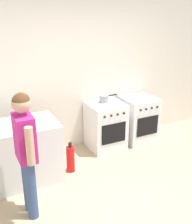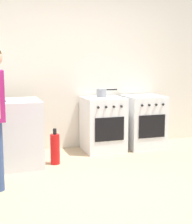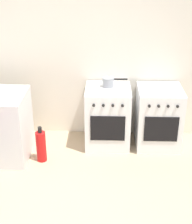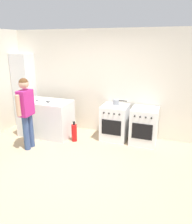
{
  "view_description": "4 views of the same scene",
  "coord_description": "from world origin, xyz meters",
  "px_view_note": "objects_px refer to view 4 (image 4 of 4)",
  "views": [
    {
      "loc": [
        -1.85,
        -2.5,
        2.46
      ],
      "look_at": [
        -0.16,
        0.93,
        1.0
      ],
      "focal_mm": 45.0,
      "sensor_mm": 36.0,
      "label": 1
    },
    {
      "loc": [
        -1.42,
        -3.45,
        1.45
      ],
      "look_at": [
        -0.05,
        0.72,
        0.76
      ],
      "focal_mm": 55.0,
      "sensor_mm": 36.0,
      "label": 2
    },
    {
      "loc": [
        0.32,
        -2.73,
        2.57
      ],
      "look_at": [
        0.21,
        0.69,
        0.92
      ],
      "focal_mm": 55.0,
      "sensor_mm": 36.0,
      "label": 3
    },
    {
      "loc": [
        1.63,
        -3.26,
        2.28
      ],
      "look_at": [
        0.22,
        0.6,
        0.97
      ],
      "focal_mm": 35.0,
      "sensor_mm": 36.0,
      "label": 4
    }
  ],
  "objects_px": {
    "oven_left": "(115,122)",
    "oven_right": "(144,126)",
    "knife_utility": "(38,101)",
    "larder_cabinet": "(25,90)",
    "person": "(26,108)",
    "knife_carving": "(34,99)",
    "knife_bread": "(52,101)",
    "knife_paring": "(49,103)",
    "pot": "(116,102)",
    "fire_extinguisher": "(74,133)"
  },
  "relations": [
    {
      "from": "person",
      "to": "fire_extinguisher",
      "type": "xyz_separation_m",
      "value": [
        0.79,
        0.67,
        -0.72
      ]
    },
    {
      "from": "knife_utility",
      "to": "larder_cabinet",
      "type": "distance_m",
      "value": 0.96
    },
    {
      "from": "oven_right",
      "to": "knife_bread",
      "type": "bearing_deg",
      "value": -170.58
    },
    {
      "from": "oven_left",
      "to": "knife_bread",
      "type": "bearing_deg",
      "value": -166.25
    },
    {
      "from": "oven_left",
      "to": "fire_extinguisher",
      "type": "distance_m",
      "value": 1.01
    },
    {
      "from": "oven_right",
      "to": "person",
      "type": "xyz_separation_m",
      "value": [
        -2.37,
        -1.15,
        0.51
      ]
    },
    {
      "from": "oven_right",
      "to": "knife_utility",
      "type": "xyz_separation_m",
      "value": [
        -2.57,
        -0.44,
        0.48
      ]
    },
    {
      "from": "knife_carving",
      "to": "oven_right",
      "type": "bearing_deg",
      "value": 6.23
    },
    {
      "from": "knife_bread",
      "to": "person",
      "type": "bearing_deg",
      "value": -102.35
    },
    {
      "from": "knife_utility",
      "to": "fire_extinguisher",
      "type": "bearing_deg",
      "value": -2.38
    },
    {
      "from": "pot",
      "to": "fire_extinguisher",
      "type": "height_order",
      "value": "pot"
    },
    {
      "from": "knife_bread",
      "to": "knife_carving",
      "type": "distance_m",
      "value": 0.59
    },
    {
      "from": "pot",
      "to": "person",
      "type": "relative_size",
      "value": 0.22
    },
    {
      "from": "knife_paring",
      "to": "fire_extinguisher",
      "type": "bearing_deg",
      "value": 0.87
    },
    {
      "from": "knife_paring",
      "to": "larder_cabinet",
      "type": "distance_m",
      "value": 1.28
    },
    {
      "from": "larder_cabinet",
      "to": "knife_bread",
      "type": "bearing_deg",
      "value": -21.89
    },
    {
      "from": "pot",
      "to": "knife_bread",
      "type": "height_order",
      "value": "pot"
    },
    {
      "from": "pot",
      "to": "knife_paring",
      "type": "distance_m",
      "value": 1.62
    },
    {
      "from": "pot",
      "to": "oven_left",
      "type": "bearing_deg",
      "value": -91.59
    },
    {
      "from": "oven_right",
      "to": "knife_carving",
      "type": "xyz_separation_m",
      "value": [
        -2.79,
        -0.3,
        0.48
      ]
    },
    {
      "from": "oven_left",
      "to": "knife_paring",
      "type": "distance_m",
      "value": 1.67
    },
    {
      "from": "knife_carving",
      "to": "knife_utility",
      "type": "height_order",
      "value": "same"
    },
    {
      "from": "knife_bread",
      "to": "knife_carving",
      "type": "xyz_separation_m",
      "value": [
        -0.59,
        0.06,
        0.0
      ]
    },
    {
      "from": "knife_paring",
      "to": "pot",
      "type": "bearing_deg",
      "value": 20.1
    },
    {
      "from": "knife_bread",
      "to": "knife_carving",
      "type": "relative_size",
      "value": 1.13
    },
    {
      "from": "knife_utility",
      "to": "person",
      "type": "bearing_deg",
      "value": -74.35
    },
    {
      "from": "person",
      "to": "fire_extinguisher",
      "type": "distance_m",
      "value": 1.27
    },
    {
      "from": "knife_paring",
      "to": "knife_utility",
      "type": "distance_m",
      "value": 0.35
    },
    {
      "from": "oven_left",
      "to": "larder_cabinet",
      "type": "height_order",
      "value": "larder_cabinet"
    },
    {
      "from": "oven_left",
      "to": "knife_bread",
      "type": "distance_m",
      "value": 1.61
    },
    {
      "from": "knife_utility",
      "to": "fire_extinguisher",
      "type": "height_order",
      "value": "knife_utility"
    },
    {
      "from": "oven_left",
      "to": "person",
      "type": "relative_size",
      "value": 0.54
    },
    {
      "from": "oven_right",
      "to": "larder_cabinet",
      "type": "relative_size",
      "value": 0.42
    },
    {
      "from": "knife_bread",
      "to": "knife_utility",
      "type": "relative_size",
      "value": 1.54
    },
    {
      "from": "oven_left",
      "to": "knife_bread",
      "type": "relative_size",
      "value": 2.42
    },
    {
      "from": "knife_utility",
      "to": "fire_extinguisher",
      "type": "distance_m",
      "value": 1.21
    },
    {
      "from": "person",
      "to": "larder_cabinet",
      "type": "xyz_separation_m",
      "value": [
        -0.99,
        1.25,
        0.06
      ]
    },
    {
      "from": "oven_left",
      "to": "knife_carving",
      "type": "xyz_separation_m",
      "value": [
        -2.08,
        -0.3,
        0.48
      ]
    },
    {
      "from": "fire_extinguisher",
      "to": "larder_cabinet",
      "type": "distance_m",
      "value": 2.03
    },
    {
      "from": "knife_bread",
      "to": "knife_utility",
      "type": "height_order",
      "value": "same"
    },
    {
      "from": "oven_right",
      "to": "larder_cabinet",
      "type": "distance_m",
      "value": 3.41
    },
    {
      "from": "knife_paring",
      "to": "knife_carving",
      "type": "bearing_deg",
      "value": 161.79
    },
    {
      "from": "knife_carving",
      "to": "fire_extinguisher",
      "type": "distance_m",
      "value": 1.4
    },
    {
      "from": "knife_paring",
      "to": "fire_extinguisher",
      "type": "relative_size",
      "value": 0.4
    },
    {
      "from": "knife_bread",
      "to": "knife_paring",
      "type": "height_order",
      "value": "same"
    },
    {
      "from": "knife_carving",
      "to": "knife_paring",
      "type": "height_order",
      "value": "same"
    },
    {
      "from": "oven_left",
      "to": "oven_right",
      "type": "distance_m",
      "value": 0.71
    },
    {
      "from": "oven_left",
      "to": "oven_right",
      "type": "relative_size",
      "value": 1.0
    },
    {
      "from": "oven_left",
      "to": "person",
      "type": "xyz_separation_m",
      "value": [
        -1.66,
        -1.15,
        0.51
      ]
    },
    {
      "from": "fire_extinguisher",
      "to": "knife_carving",
      "type": "bearing_deg",
      "value": 171.82
    }
  ]
}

